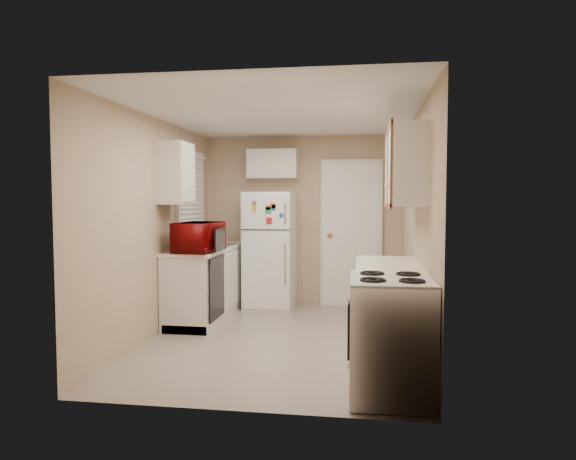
# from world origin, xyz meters

# --- Properties ---
(floor) EXTENTS (3.80, 3.80, 0.00)m
(floor) POSITION_xyz_m (0.00, 0.00, 0.00)
(floor) COLOR #B6A899
(floor) RESTS_ON ground
(ceiling) EXTENTS (3.80, 3.80, 0.00)m
(ceiling) POSITION_xyz_m (0.00, 0.00, 2.40)
(ceiling) COLOR white
(ceiling) RESTS_ON floor
(wall_left) EXTENTS (3.80, 3.80, 0.00)m
(wall_left) POSITION_xyz_m (-1.40, 0.00, 1.20)
(wall_left) COLOR tan
(wall_left) RESTS_ON floor
(wall_right) EXTENTS (3.80, 3.80, 0.00)m
(wall_right) POSITION_xyz_m (1.40, 0.00, 1.20)
(wall_right) COLOR tan
(wall_right) RESTS_ON floor
(wall_back) EXTENTS (2.80, 2.80, 0.00)m
(wall_back) POSITION_xyz_m (0.00, 1.90, 1.20)
(wall_back) COLOR tan
(wall_back) RESTS_ON floor
(wall_front) EXTENTS (2.80, 2.80, 0.00)m
(wall_front) POSITION_xyz_m (0.00, -1.90, 1.20)
(wall_front) COLOR tan
(wall_front) RESTS_ON floor
(left_counter) EXTENTS (0.60, 1.80, 0.90)m
(left_counter) POSITION_xyz_m (-1.10, 0.90, 0.45)
(left_counter) COLOR silver
(left_counter) RESTS_ON floor
(dishwasher) EXTENTS (0.03, 0.58, 0.72)m
(dishwasher) POSITION_xyz_m (-0.81, 0.30, 0.49)
(dishwasher) COLOR black
(dishwasher) RESTS_ON floor
(sink) EXTENTS (0.54, 0.74, 0.16)m
(sink) POSITION_xyz_m (-1.10, 1.05, 0.86)
(sink) COLOR gray
(sink) RESTS_ON left_counter
(microwave) EXTENTS (0.65, 0.41, 0.41)m
(microwave) POSITION_xyz_m (-1.00, 0.27, 1.05)
(microwave) COLOR maroon
(microwave) RESTS_ON left_counter
(soap_bottle) EXTENTS (0.12, 0.12, 0.20)m
(soap_bottle) POSITION_xyz_m (-1.15, 1.51, 1.00)
(soap_bottle) COLOR white
(soap_bottle) RESTS_ON left_counter
(window_blinds) EXTENTS (0.10, 0.98, 1.08)m
(window_blinds) POSITION_xyz_m (-1.36, 1.05, 1.60)
(window_blinds) COLOR silver
(window_blinds) RESTS_ON wall_left
(upper_cabinet_left) EXTENTS (0.30, 0.45, 0.70)m
(upper_cabinet_left) POSITION_xyz_m (-1.25, 0.22, 1.80)
(upper_cabinet_left) COLOR silver
(upper_cabinet_left) RESTS_ON wall_left
(refrigerator) EXTENTS (0.68, 0.66, 1.60)m
(refrigerator) POSITION_xyz_m (-0.41, 1.58, 0.80)
(refrigerator) COLOR white
(refrigerator) RESTS_ON floor
(cabinet_over_fridge) EXTENTS (0.70, 0.30, 0.40)m
(cabinet_over_fridge) POSITION_xyz_m (-0.40, 1.75, 2.00)
(cabinet_over_fridge) COLOR silver
(cabinet_over_fridge) RESTS_ON wall_back
(interior_door) EXTENTS (0.86, 0.06, 2.08)m
(interior_door) POSITION_xyz_m (0.70, 1.86, 1.02)
(interior_door) COLOR white
(interior_door) RESTS_ON floor
(right_counter) EXTENTS (0.60, 2.00, 0.90)m
(right_counter) POSITION_xyz_m (1.10, -0.80, 0.45)
(right_counter) COLOR silver
(right_counter) RESTS_ON floor
(stove) EXTENTS (0.63, 0.77, 0.92)m
(stove) POSITION_xyz_m (1.08, -1.45, 0.46)
(stove) COLOR white
(stove) RESTS_ON floor
(upper_cabinet_right) EXTENTS (0.30, 1.20, 0.70)m
(upper_cabinet_right) POSITION_xyz_m (1.25, -0.50, 1.80)
(upper_cabinet_right) COLOR silver
(upper_cabinet_right) RESTS_ON wall_right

